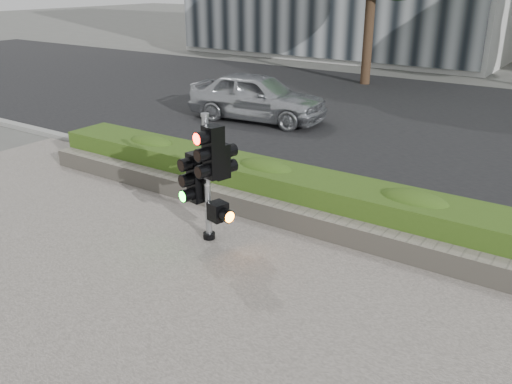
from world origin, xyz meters
TOP-DOWN VIEW (x-y plane):
  - ground at (0.00, 0.00)m, footprint 120.00×120.00m
  - road at (0.00, 10.00)m, footprint 60.00×13.00m
  - curb at (0.00, 3.15)m, footprint 60.00×0.25m
  - stone_wall at (0.00, 1.90)m, footprint 12.00×0.32m
  - hedge at (0.00, 2.55)m, footprint 12.00×1.00m
  - traffic_signal at (-1.08, 0.84)m, footprint 0.73×0.59m
  - car_silver at (-4.72, 7.49)m, footprint 4.10×2.02m

SIDE VIEW (x-z plane):
  - ground at x=0.00m, z-range 0.00..0.00m
  - road at x=0.00m, z-range 0.00..0.02m
  - curb at x=0.00m, z-range 0.00..0.12m
  - stone_wall at x=0.00m, z-range 0.03..0.37m
  - hedge at x=0.00m, z-range 0.03..0.71m
  - car_silver at x=-4.72m, z-range 0.02..1.36m
  - traffic_signal at x=-1.08m, z-range 0.13..2.12m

